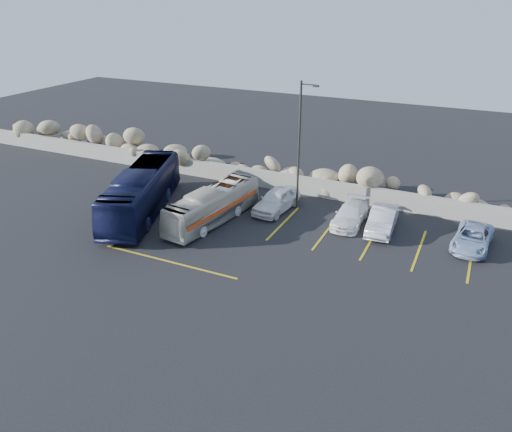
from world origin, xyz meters
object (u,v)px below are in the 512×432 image
at_px(car_a, 276,200).
at_px(car_c, 350,215).
at_px(lamppost, 300,143).
at_px(car_b, 382,220).
at_px(car_d, 473,238).
at_px(tour_coach, 142,191).
at_px(vintage_bus, 213,206).

xyz_separation_m(car_a, car_c, (4.76, 0.05, -0.12)).
bearing_deg(lamppost, car_c, -13.17).
distance_m(car_b, car_d, 4.87).
bearing_deg(car_d, tour_coach, -163.48).
bearing_deg(tour_coach, car_a, 7.47).
bearing_deg(vintage_bus, car_c, 30.88).
height_order(car_a, car_d, car_a).
bearing_deg(car_a, car_d, 5.38).
relative_size(lamppost, tour_coach, 0.80).
relative_size(vintage_bus, car_c, 1.87).
bearing_deg(car_d, car_a, -174.98).
distance_m(lamppost, vintage_bus, 6.49).
distance_m(vintage_bus, car_a, 4.23).
height_order(car_c, car_d, car_c).
height_order(car_b, car_c, car_b).
distance_m(tour_coach, car_b, 14.62).
bearing_deg(car_b, tour_coach, -168.28).
relative_size(car_a, car_d, 1.04).
height_order(lamppost, car_c, lamppost).
distance_m(car_b, car_c, 1.92).
bearing_deg(car_a, car_b, 5.18).
relative_size(vintage_bus, tour_coach, 0.75).
bearing_deg(lamppost, car_d, -5.35).
distance_m(car_a, car_b, 6.67).
bearing_deg(car_c, car_a, 179.60).
height_order(lamppost, car_d, lamppost).
bearing_deg(car_c, tour_coach, -163.44).
bearing_deg(lamppost, vintage_bus, -133.62).
relative_size(tour_coach, car_d, 2.53).
xyz_separation_m(vintage_bus, car_a, (2.78, 3.16, -0.34)).
relative_size(car_a, car_c, 1.03).
distance_m(lamppost, car_d, 11.14).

